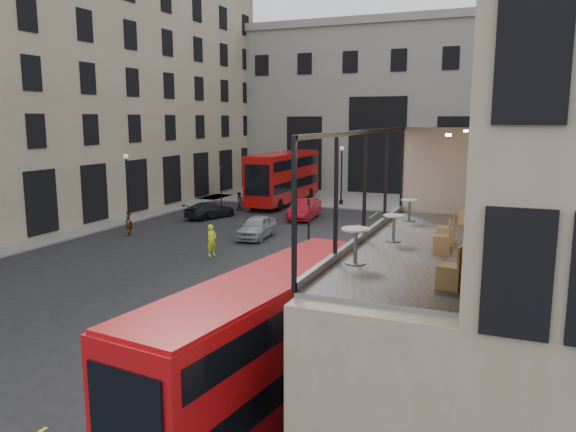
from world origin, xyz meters
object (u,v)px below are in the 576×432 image
at_px(bus_far, 284,175).
at_px(cafe_chair_b, 442,243).
at_px(pedestrian_d, 434,195).
at_px(pedestrian_e, 128,224).
at_px(car_b, 305,209).
at_px(cyclist, 212,240).
at_px(bicycle, 317,258).
at_px(pedestrian_a, 239,202).
at_px(car_a, 257,227).
at_px(cafe_table_far, 409,207).
at_px(pedestrian_b, 274,192).
at_px(cafe_table_mid, 394,224).
at_px(traffic_light_far, 221,181).
at_px(cafe_chair_a, 450,275).
at_px(cafe_chair_c, 446,234).
at_px(pedestrian_c, 413,204).
at_px(street_lamp_b, 341,179).
at_px(cafe_table_near, 356,240).
at_px(cafe_chair_d, 467,216).
at_px(car_c, 210,210).
at_px(traffic_light_near, 309,225).

distance_m(bus_far, cafe_chair_b, 38.54).
distance_m(pedestrian_d, pedestrian_e, 28.56).
height_order(car_b, cyclist, cyclist).
relative_size(pedestrian_e, cafe_chair_b, 2.02).
xyz_separation_m(car_b, bicycle, (5.73, -13.30, -0.29)).
distance_m(bicycle, cafe_chair_b, 16.54).
xyz_separation_m(bus_far, cafe_chair_b, (18.34, -33.82, 2.20)).
bearing_deg(pedestrian_a, car_a, -37.00).
xyz_separation_m(car_b, pedestrian_e, (-8.66, -10.57, 0.04)).
height_order(car_a, cafe_table_far, cafe_table_far).
bearing_deg(pedestrian_b, cafe_table_far, -112.57).
bearing_deg(cafe_chair_b, cafe_table_mid, 147.52).
height_order(traffic_light_far, cafe_chair_a, cafe_chair_a).
bearing_deg(car_b, cafe_chair_c, -68.38).
relative_size(pedestrian_b, pedestrian_c, 1.05).
bearing_deg(pedestrian_e, cafe_chair_a, 28.70).
height_order(car_a, pedestrian_a, pedestrian_a).
relative_size(street_lamp_b, car_a, 1.25).
height_order(pedestrian_a, cafe_table_near, cafe_table_near).
xyz_separation_m(pedestrian_a, pedestrian_d, (14.72, 10.95, -0.03)).
bearing_deg(cafe_table_mid, pedestrian_a, 124.29).
bearing_deg(cyclist, bicycle, -75.63).
xyz_separation_m(pedestrian_c, cafe_table_mid, (4.90, -31.37, 4.15)).
bearing_deg(pedestrian_d, cafe_chair_b, 169.69).
bearing_deg(cafe_chair_d, cafe_chair_c, -94.59).
bearing_deg(cafe_table_mid, pedestrian_d, 96.25).
bearing_deg(traffic_light_far, pedestrian_c, 12.23).
bearing_deg(car_c, car_a, 160.08).
distance_m(cafe_table_near, cafe_table_far, 5.78).
xyz_separation_m(street_lamp_b, bus_far, (-5.22, -0.96, 0.25)).
xyz_separation_m(pedestrian_c, pedestrian_d, (0.66, 7.38, -0.15)).
relative_size(pedestrian_a, cafe_chair_d, 1.86).
relative_size(bicycle, cafe_table_near, 2.36).
relative_size(pedestrian_a, cafe_table_near, 1.97).
height_order(cafe_chair_c, cafe_chair_d, cafe_chair_c).
relative_size(pedestrian_b, pedestrian_d, 1.25).
relative_size(street_lamp_b, cafe_chair_c, 6.15).
xyz_separation_m(pedestrian_b, cafe_table_near, (17.85, -35.94, 4.18)).
bearing_deg(cafe_table_far, bicycle, 123.71).
distance_m(traffic_light_far, pedestrian_a, 2.45).
height_order(bus_far, pedestrian_b, bus_far).
bearing_deg(cafe_table_mid, street_lamp_b, 109.16).
bearing_deg(traffic_light_near, pedestrian_e, 165.29).
relative_size(car_b, pedestrian_c, 2.62).
xyz_separation_m(car_a, pedestrian_b, (-5.32, 14.94, 0.23)).
bearing_deg(cafe_table_near, traffic_light_near, 114.03).
relative_size(car_b, pedestrian_e, 2.88).
xyz_separation_m(bicycle, cafe_chair_d, (8.27, -9.67, 4.36)).
bearing_deg(pedestrian_e, bus_far, 145.65).
distance_m(pedestrian_c, cafe_table_near, 34.55).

